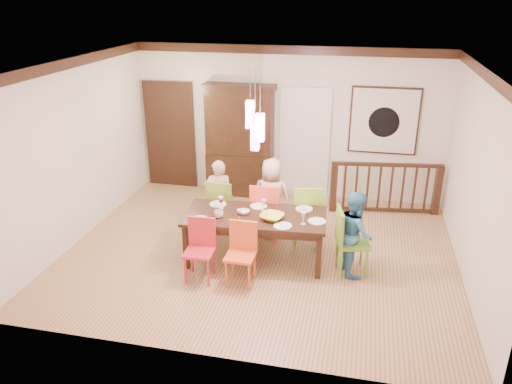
% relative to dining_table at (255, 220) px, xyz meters
% --- Properties ---
extents(floor, '(6.00, 6.00, 0.00)m').
position_rel_dining_table_xyz_m(floor, '(0.03, 0.26, -0.67)').
color(floor, olive).
rests_on(floor, ground).
extents(ceiling, '(6.00, 6.00, 0.00)m').
position_rel_dining_table_xyz_m(ceiling, '(0.03, 0.26, 2.23)').
color(ceiling, white).
rests_on(ceiling, wall_back).
extents(wall_back, '(6.00, 0.00, 6.00)m').
position_rel_dining_table_xyz_m(wall_back, '(0.03, 2.76, 0.78)').
color(wall_back, silver).
rests_on(wall_back, floor).
extents(wall_left, '(0.00, 5.00, 5.00)m').
position_rel_dining_table_xyz_m(wall_left, '(-2.97, 0.26, 0.78)').
color(wall_left, silver).
rests_on(wall_left, floor).
extents(wall_right, '(0.00, 5.00, 5.00)m').
position_rel_dining_table_xyz_m(wall_right, '(3.03, 0.26, 0.78)').
color(wall_right, silver).
rests_on(wall_right, floor).
extents(crown_molding, '(6.00, 5.00, 0.16)m').
position_rel_dining_table_xyz_m(crown_molding, '(0.03, 0.26, 2.15)').
color(crown_molding, black).
rests_on(crown_molding, wall_back).
extents(panel_door, '(1.04, 0.07, 2.24)m').
position_rel_dining_table_xyz_m(panel_door, '(-2.37, 2.71, 0.38)').
color(panel_door, black).
rests_on(panel_door, wall_back).
extents(white_doorway, '(0.97, 0.05, 2.22)m').
position_rel_dining_table_xyz_m(white_doorway, '(0.38, 2.73, 0.38)').
color(white_doorway, silver).
rests_on(white_doorway, wall_back).
extents(painting, '(1.25, 0.06, 1.25)m').
position_rel_dining_table_xyz_m(painting, '(1.83, 2.72, 0.93)').
color(painting, black).
rests_on(painting, wall_back).
extents(pendant_cluster, '(0.27, 0.21, 1.14)m').
position_rel_dining_table_xyz_m(pendant_cluster, '(0.00, -0.00, 1.44)').
color(pendant_cluster, '#F94A9E').
rests_on(pendant_cluster, ceiling).
extents(dining_table, '(2.16, 1.10, 0.75)m').
position_rel_dining_table_xyz_m(dining_table, '(0.00, 0.00, 0.00)').
color(dining_table, black).
rests_on(dining_table, floor).
extents(chair_far_left, '(0.50, 0.50, 0.99)m').
position_rel_dining_table_xyz_m(chair_far_left, '(-0.70, 0.76, -0.10)').
color(chair_far_left, '#8CB730').
rests_on(chair_far_left, floor).
extents(chair_far_mid, '(0.48, 0.48, 1.02)m').
position_rel_dining_table_xyz_m(chair_far_mid, '(0.03, 0.68, -0.08)').
color(chair_far_mid, '#E9482E').
rests_on(chair_far_mid, floor).
extents(chair_far_right, '(0.55, 0.55, 1.02)m').
position_rel_dining_table_xyz_m(chair_far_right, '(0.68, 0.75, -0.08)').
color(chair_far_right, '#83C32D').
rests_on(chair_far_right, floor).
extents(chair_near_left, '(0.42, 0.42, 0.89)m').
position_rel_dining_table_xyz_m(chair_near_left, '(-0.65, -0.71, -0.16)').
color(chair_near_left, red).
rests_on(chair_near_left, floor).
extents(chair_near_mid, '(0.40, 0.40, 0.89)m').
position_rel_dining_table_xyz_m(chair_near_mid, '(-0.06, -0.69, -0.16)').
color(chair_near_mid, '#E45726').
rests_on(chair_near_mid, floor).
extents(chair_end_right, '(0.54, 0.54, 0.99)m').
position_rel_dining_table_xyz_m(chair_end_right, '(1.45, -0.06, -0.10)').
color(chair_end_right, '#679E2A').
rests_on(chair_end_right, floor).
extents(china_hutch, '(1.39, 0.46, 2.20)m').
position_rel_dining_table_xyz_m(china_hutch, '(-0.87, 2.56, 0.44)').
color(china_hutch, black).
rests_on(china_hutch, floor).
extents(balustrade, '(2.01, 0.35, 0.96)m').
position_rel_dining_table_xyz_m(balustrade, '(1.94, 2.21, -0.17)').
color(balustrade, black).
rests_on(balustrade, floor).
extents(person_far_left, '(0.52, 0.40, 1.28)m').
position_rel_dining_table_xyz_m(person_far_left, '(-0.79, 0.79, -0.02)').
color(person_far_left, beige).
rests_on(person_far_left, floor).
extents(person_far_mid, '(0.67, 0.44, 1.34)m').
position_rel_dining_table_xyz_m(person_far_mid, '(0.08, 0.88, 0.00)').
color(person_far_mid, '#BDAA8F').
rests_on(person_far_mid, floor).
extents(person_end_right, '(0.62, 0.71, 1.24)m').
position_rel_dining_table_xyz_m(person_end_right, '(1.47, -0.01, -0.04)').
color(person_end_right, teal).
rests_on(person_end_right, floor).
extents(serving_bowl, '(0.41, 0.41, 0.08)m').
position_rel_dining_table_xyz_m(serving_bowl, '(0.27, -0.10, 0.13)').
color(serving_bowl, '#D6D83D').
rests_on(serving_bowl, dining_table).
extents(small_bowl, '(0.23, 0.23, 0.06)m').
position_rel_dining_table_xyz_m(small_bowl, '(-0.17, 0.00, 0.11)').
color(small_bowl, white).
rests_on(small_bowl, dining_table).
extents(cup_left, '(0.17, 0.17, 0.10)m').
position_rel_dining_table_xyz_m(cup_left, '(-0.50, -0.20, 0.14)').
color(cup_left, silver).
rests_on(cup_left, dining_table).
extents(cup_right, '(0.09, 0.09, 0.08)m').
position_rel_dining_table_xyz_m(cup_right, '(0.70, 0.16, 0.13)').
color(cup_right, silver).
rests_on(cup_right, dining_table).
extents(plate_far_left, '(0.26, 0.26, 0.01)m').
position_rel_dining_table_xyz_m(plate_far_left, '(-0.65, 0.25, 0.09)').
color(plate_far_left, white).
rests_on(plate_far_left, dining_table).
extents(plate_far_mid, '(0.26, 0.26, 0.01)m').
position_rel_dining_table_xyz_m(plate_far_mid, '(-0.01, 0.30, 0.09)').
color(plate_far_mid, white).
rests_on(plate_far_mid, dining_table).
extents(plate_far_right, '(0.26, 0.26, 0.01)m').
position_rel_dining_table_xyz_m(plate_far_right, '(0.68, 0.35, 0.09)').
color(plate_far_right, white).
rests_on(plate_far_right, dining_table).
extents(plate_near_left, '(0.26, 0.26, 0.01)m').
position_rel_dining_table_xyz_m(plate_near_left, '(-0.75, -0.34, 0.09)').
color(plate_near_left, white).
rests_on(plate_near_left, dining_table).
extents(plate_near_mid, '(0.26, 0.26, 0.01)m').
position_rel_dining_table_xyz_m(plate_near_mid, '(0.46, -0.29, 0.09)').
color(plate_near_mid, white).
rests_on(plate_near_mid, dining_table).
extents(plate_end_right, '(0.26, 0.26, 0.01)m').
position_rel_dining_table_xyz_m(plate_end_right, '(0.92, -0.04, 0.09)').
color(plate_end_right, white).
rests_on(plate_end_right, dining_table).
extents(wine_glass_a, '(0.08, 0.08, 0.19)m').
position_rel_dining_table_xyz_m(wine_glass_a, '(-0.56, 0.12, 0.18)').
color(wine_glass_a, '#590C19').
rests_on(wine_glass_a, dining_table).
extents(wine_glass_b, '(0.08, 0.08, 0.19)m').
position_rel_dining_table_xyz_m(wine_glass_b, '(0.10, 0.16, 0.18)').
color(wine_glass_b, silver).
rests_on(wine_glass_b, dining_table).
extents(wine_glass_c, '(0.08, 0.08, 0.19)m').
position_rel_dining_table_xyz_m(wine_glass_c, '(-0.17, -0.28, 0.18)').
color(wine_glass_c, '#590C19').
rests_on(wine_glass_c, dining_table).
extents(wine_glass_d, '(0.08, 0.08, 0.19)m').
position_rel_dining_table_xyz_m(wine_glass_d, '(0.74, -0.16, 0.18)').
color(wine_glass_d, silver).
rests_on(wine_glass_d, dining_table).
extents(napkin, '(0.18, 0.14, 0.01)m').
position_rel_dining_table_xyz_m(napkin, '(-0.10, -0.34, 0.09)').
color(napkin, '#D83359').
rests_on(napkin, dining_table).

